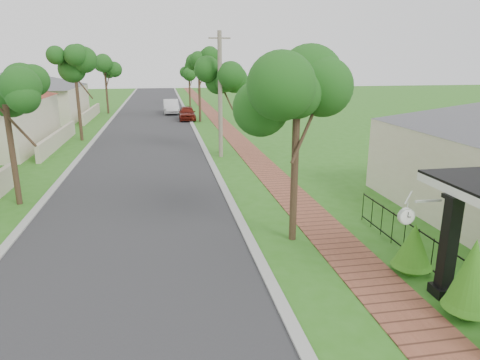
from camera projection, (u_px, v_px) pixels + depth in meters
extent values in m
plane|color=#2D6B19|center=(247.00, 291.00, 10.40)|extent=(160.00, 160.00, 0.00)
cube|color=#28282B|center=(147.00, 143.00, 28.85)|extent=(7.00, 120.00, 0.02)
cube|color=#9E9E99|center=(201.00, 142.00, 29.47)|extent=(0.30, 120.00, 0.10)
cube|color=#9E9E99|center=(90.00, 145.00, 28.23)|extent=(0.30, 120.00, 0.10)
cube|color=brown|center=(238.00, 140.00, 29.91)|extent=(1.50, 120.00, 0.03)
cube|color=black|center=(448.00, 246.00, 9.89)|extent=(0.30, 0.30, 2.52)
cube|color=black|center=(442.00, 290.00, 10.20)|extent=(0.48, 0.48, 0.24)
cube|color=black|center=(455.00, 197.00, 9.56)|extent=(0.42, 0.42, 0.10)
cube|color=black|center=(434.00, 240.00, 10.98)|extent=(0.03, 8.00, 0.03)
cube|color=black|center=(430.00, 269.00, 11.20)|extent=(0.03, 8.00, 0.03)
cylinder|color=black|center=(467.00, 282.00, 9.84)|extent=(0.02, 0.02, 1.00)
cylinder|color=black|center=(448.00, 268.00, 10.47)|extent=(0.02, 0.02, 1.00)
cylinder|color=black|center=(432.00, 256.00, 11.10)|extent=(0.02, 0.02, 1.00)
cylinder|color=black|center=(417.00, 246.00, 11.73)|extent=(0.02, 0.02, 1.00)
cylinder|color=black|center=(404.00, 236.00, 12.36)|extent=(0.02, 0.02, 1.00)
cylinder|color=black|center=(392.00, 228.00, 13.00)|extent=(0.02, 0.02, 1.00)
cylinder|color=black|center=(382.00, 220.00, 13.63)|extent=(0.02, 0.02, 1.00)
cylinder|color=black|center=(372.00, 213.00, 14.26)|extent=(0.02, 0.02, 1.00)
cylinder|color=black|center=(363.00, 207.00, 14.89)|extent=(0.02, 0.02, 1.00)
cylinder|color=#382619|center=(220.00, 115.00, 25.21)|extent=(0.22, 0.22, 4.55)
sphere|color=#164512|center=(220.00, 73.00, 24.56)|extent=(1.70, 1.70, 1.70)
cylinder|color=#382619|center=(200.00, 94.00, 38.43)|extent=(0.22, 0.22, 4.90)
sphere|color=#164512|center=(199.00, 65.00, 37.72)|extent=(1.70, 1.70, 1.70)
cylinder|color=#382619|center=(190.00, 89.00, 51.79)|extent=(0.22, 0.22, 4.20)
sphere|color=#164512|center=(189.00, 70.00, 51.19)|extent=(1.70, 1.70, 1.70)
cylinder|color=#382619|center=(13.00, 156.00, 16.19)|extent=(0.22, 0.22, 3.85)
sphere|color=#164512|center=(5.00, 101.00, 15.64)|extent=(1.60, 1.60, 1.60)
cylinder|color=#382619|center=(79.00, 105.00, 29.31)|extent=(0.22, 0.22, 4.90)
sphere|color=#164512|center=(75.00, 66.00, 28.61)|extent=(1.70, 1.70, 1.70)
cylinder|color=#382619|center=(107.00, 91.00, 44.52)|extent=(0.22, 0.22, 4.55)
sphere|color=#164512|center=(105.00, 68.00, 43.87)|extent=(1.70, 1.70, 1.70)
sphere|color=#1C6C15|center=(467.00, 302.00, 9.20)|extent=(0.81, 0.81, 0.81)
cone|color=#1C6C15|center=(472.00, 271.00, 9.00)|extent=(0.92, 0.92, 1.47)
sphere|color=#1C6C15|center=(411.00, 262.00, 11.25)|extent=(0.81, 0.81, 0.81)
cone|color=#1C6C15|center=(414.00, 243.00, 11.11)|extent=(0.92, 0.92, 1.08)
cube|color=#BFB299|center=(58.00, 139.00, 27.76)|extent=(0.25, 10.00, 1.00)
cube|color=beige|center=(19.00, 104.00, 39.67)|extent=(11.00, 10.00, 3.00)
pyramid|color=#4C4C51|center=(15.00, 79.00, 39.05)|extent=(15.56, 15.56, 1.60)
cube|color=#BFB299|center=(91.00, 113.00, 41.03)|extent=(0.25, 10.00, 1.00)
imported|color=#63170E|center=(187.00, 113.00, 39.93)|extent=(1.60, 3.81, 1.29)
imported|color=white|center=(171.00, 107.00, 44.84)|extent=(1.61, 4.37, 1.43)
cylinder|color=#382619|center=(295.00, 172.00, 12.84)|extent=(0.22, 0.22, 4.38)
sphere|color=#205A1A|center=(297.00, 93.00, 12.22)|extent=(2.18, 2.18, 2.18)
cylinder|color=gray|center=(220.00, 96.00, 23.95)|extent=(0.24, 0.24, 6.97)
cube|color=gray|center=(219.00, 38.00, 23.12)|extent=(1.20, 0.08, 0.08)
cube|color=silver|center=(428.00, 201.00, 9.93)|extent=(0.67, 0.05, 0.05)
cylinder|color=silver|center=(407.00, 208.00, 9.89)|extent=(0.02, 0.02, 0.29)
cylinder|color=silver|center=(406.00, 216.00, 9.94)|extent=(0.40, 0.10, 0.40)
cylinder|color=white|center=(408.00, 217.00, 9.88)|extent=(0.34, 0.01, 0.34)
cylinder|color=white|center=(405.00, 215.00, 9.99)|extent=(0.34, 0.01, 0.34)
cube|color=black|center=(408.00, 215.00, 9.86)|extent=(0.01, 0.01, 0.13)
cube|color=black|center=(409.00, 217.00, 9.88)|extent=(0.09, 0.01, 0.02)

